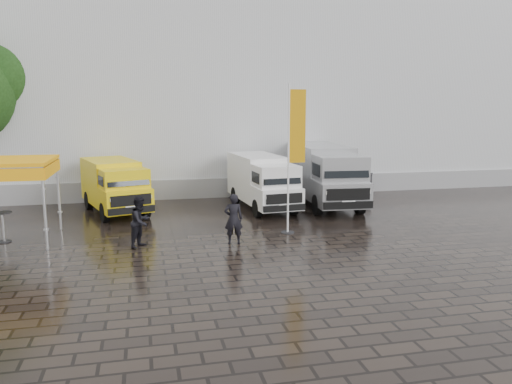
# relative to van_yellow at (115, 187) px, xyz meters

# --- Properties ---
(ground) EXTENTS (120.00, 120.00, 0.00)m
(ground) POSITION_rel_van_yellow_xyz_m (6.92, -5.14, -1.15)
(ground) COLOR black
(ground) RESTS_ON ground
(exhibition_hall) EXTENTS (44.00, 16.00, 12.00)m
(exhibition_hall) POSITION_rel_van_yellow_xyz_m (8.92, 10.86, 4.85)
(exhibition_hall) COLOR silver
(exhibition_hall) RESTS_ON ground
(hall_plinth) EXTENTS (44.00, 0.15, 1.00)m
(hall_plinth) POSITION_rel_van_yellow_xyz_m (8.92, 2.81, -0.65)
(hall_plinth) COLOR gray
(hall_plinth) RESTS_ON ground
(van_yellow) EXTENTS (3.31, 5.34, 2.30)m
(van_yellow) POSITION_rel_van_yellow_xyz_m (0.00, 0.00, 0.00)
(van_yellow) COLOR yellow
(van_yellow) RESTS_ON ground
(van_white) EXTENTS (2.36, 5.71, 2.41)m
(van_white) POSITION_rel_van_yellow_xyz_m (6.57, -0.44, 0.05)
(van_white) COLOR white
(van_white) RESTS_ON ground
(van_silver) EXTENTS (2.60, 6.62, 2.81)m
(van_silver) POSITION_rel_van_yellow_xyz_m (9.65, -0.44, 0.25)
(van_silver) COLOR #ADAEB2
(van_silver) RESTS_ON ground
(canopy_tent) EXTENTS (3.05, 3.05, 2.88)m
(canopy_tent) POSITION_rel_van_yellow_xyz_m (-3.33, -4.16, 1.53)
(canopy_tent) COLOR silver
(canopy_tent) RESTS_ON ground
(flagpole) EXTENTS (0.88, 0.50, 5.48)m
(flagpole) POSITION_rel_van_yellow_xyz_m (6.62, -5.11, 1.94)
(flagpole) COLOR black
(flagpole) RESTS_ON ground
(cocktail_table) EXTENTS (0.60, 0.60, 1.06)m
(cocktail_table) POSITION_rel_van_yellow_xyz_m (-3.54, -4.17, -0.62)
(cocktail_table) COLOR black
(cocktail_table) RESTS_ON ground
(wheelie_bin) EXTENTS (0.86, 0.86, 1.13)m
(wheelie_bin) POSITION_rel_van_yellow_xyz_m (12.82, 2.20, -0.59)
(wheelie_bin) COLOR black
(wheelie_bin) RESTS_ON ground
(person_front) EXTENTS (0.67, 0.48, 1.75)m
(person_front) POSITION_rel_van_yellow_xyz_m (4.20, -6.15, -0.28)
(person_front) COLOR black
(person_front) RESTS_ON ground
(person_tent) EXTENTS (1.02, 1.06, 1.72)m
(person_tent) POSITION_rel_van_yellow_xyz_m (1.12, -5.82, -0.29)
(person_tent) COLOR black
(person_tent) RESTS_ON ground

